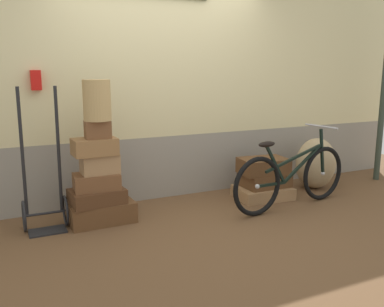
{
  "coord_description": "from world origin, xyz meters",
  "views": [
    {
      "loc": [
        -1.83,
        -3.86,
        1.55
      ],
      "look_at": [
        0.06,
        0.12,
        0.66
      ],
      "focal_mm": 39.34,
      "sensor_mm": 36.0,
      "label": 1
    }
  ],
  "objects": [
    {
      "name": "suitcase_6",
      "position": [
        1.06,
        0.22,
        0.07
      ],
      "size": [
        0.69,
        0.54,
        0.14
      ],
      "primitive_type": "cube",
      "rotation": [
        0.0,
        0.0,
        -0.1
      ],
      "color": "#9E754C",
      "rests_on": "ground"
    },
    {
      "name": "suitcase_5",
      "position": [
        -0.92,
        0.22,
        0.96
      ],
      "size": [
        0.25,
        0.17,
        0.17
      ],
      "primitive_type": "cube",
      "rotation": [
        0.0,
        0.0,
        -0.04
      ],
      "color": "brown",
      "rests_on": "suitcase_4"
    },
    {
      "name": "luggage_trolley",
      "position": [
        -1.45,
        0.29,
        0.32
      ],
      "size": [
        0.41,
        0.37,
        1.39
      ],
      "color": "black",
      "rests_on": "ground"
    },
    {
      "name": "suitcase_7",
      "position": [
        1.09,
        0.24,
        0.22
      ],
      "size": [
        0.56,
        0.42,
        0.16
      ],
      "primitive_type": "cube",
      "rotation": [
        0.0,
        0.0,
        -0.02
      ],
      "color": "brown",
      "rests_on": "suitcase_6"
    },
    {
      "name": "wicker_basket",
      "position": [
        -0.92,
        0.22,
        1.25
      ],
      "size": [
        0.27,
        0.27,
        0.4
      ],
      "primitive_type": "cylinder",
      "color": "tan",
      "rests_on": "suitcase_5"
    },
    {
      "name": "suitcase_4",
      "position": [
        -0.96,
        0.23,
        0.79
      ],
      "size": [
        0.43,
        0.3,
        0.17
      ],
      "primitive_type": "cube",
      "rotation": [
        0.0,
        0.0,
        0.04
      ],
      "color": "olive",
      "rests_on": "suitcase_3"
    },
    {
      "name": "burlap_sack",
      "position": [
        1.93,
        0.28,
        0.33
      ],
      "size": [
        0.55,
        0.47,
        0.66
      ],
      "primitive_type": "ellipsoid",
      "color": "tan",
      "rests_on": "ground"
    },
    {
      "name": "suitcase_8",
      "position": [
        1.06,
        0.23,
        0.39
      ],
      "size": [
        0.6,
        0.45,
        0.19
      ],
      "primitive_type": "cube",
      "rotation": [
        0.0,
        0.0,
        -0.11
      ],
      "color": "brown",
      "rests_on": "suitcase_7"
    },
    {
      "name": "ground",
      "position": [
        0.0,
        0.0,
        -0.03
      ],
      "size": [
        9.19,
        5.2,
        0.06
      ],
      "primitive_type": "cube",
      "color": "brown"
    },
    {
      "name": "suitcase_0",
      "position": [
        -0.92,
        0.24,
        0.11
      ],
      "size": [
        0.66,
        0.41,
        0.21
      ],
      "primitive_type": "cube",
      "rotation": [
        0.0,
        0.0,
        0.03
      ],
      "color": "brown",
      "rests_on": "ground"
    },
    {
      "name": "suitcase_1",
      "position": [
        -0.96,
        0.23,
        0.28
      ],
      "size": [
        0.56,
        0.4,
        0.15
      ],
      "primitive_type": "cube",
      "rotation": [
        0.0,
        0.0,
        0.09
      ],
      "color": "#4C2D19",
      "rests_on": "suitcase_0"
    },
    {
      "name": "suitcase_3",
      "position": [
        -0.91,
        0.24,
        0.61
      ],
      "size": [
        0.37,
        0.25,
        0.19
      ],
      "primitive_type": "cube",
      "rotation": [
        0.0,
        0.0,
        0.01
      ],
      "color": "#9E754C",
      "rests_on": "suitcase_2"
    },
    {
      "name": "bicycle",
      "position": [
        1.14,
        -0.21,
        0.35
      ],
      "size": [
        1.67,
        0.46,
        0.91
      ],
      "color": "black",
      "rests_on": "ground"
    },
    {
      "name": "suitcase_2",
      "position": [
        -0.95,
        0.23,
        0.44
      ],
      "size": [
        0.46,
        0.32,
        0.16
      ],
      "primitive_type": "cube",
      "rotation": [
        0.0,
        0.0,
        -0.06
      ],
      "color": "brown",
      "rests_on": "suitcase_1"
    },
    {
      "name": "station_building",
      "position": [
        0.01,
        0.85,
        1.43
      ],
      "size": [
        7.19,
        0.74,
        2.85
      ],
      "color": "gray",
      "rests_on": "ground"
    }
  ]
}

